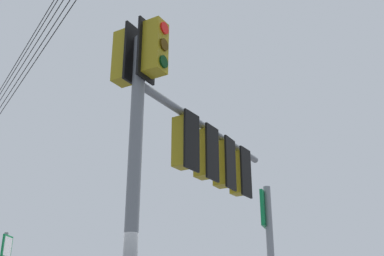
{
  "coord_description": "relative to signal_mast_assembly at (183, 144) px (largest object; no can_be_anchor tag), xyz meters",
  "views": [
    {
      "loc": [
        6.71,
        1.42,
        1.42
      ],
      "look_at": [
        -1.21,
        0.69,
        4.6
      ],
      "focal_mm": 44.46,
      "sensor_mm": 36.0,
      "label": 1
    }
  ],
  "objects": [
    {
      "name": "signal_mast_assembly",
      "position": [
        0.0,
        0.0,
        0.0
      ],
      "size": [
        4.39,
        2.46,
        5.85
      ],
      "color": "slate",
      "rests_on": "ground"
    }
  ]
}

